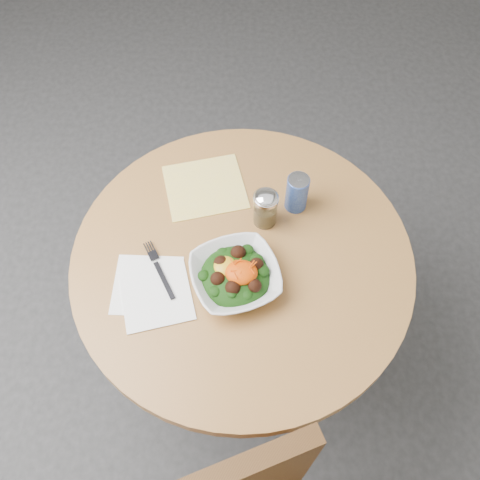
% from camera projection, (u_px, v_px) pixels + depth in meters
% --- Properties ---
extents(ground, '(6.00, 6.00, 0.00)m').
position_uv_depth(ground, '(242.00, 354.00, 2.04)').
color(ground, '#2B2B2D').
rests_on(ground, ground).
extents(table, '(0.90, 0.90, 0.75)m').
position_uv_depth(table, '(242.00, 290.00, 1.57)').
color(table, black).
rests_on(table, ground).
extents(cloth_napkin, '(0.26, 0.25, 0.00)m').
position_uv_depth(cloth_napkin, '(205.00, 187.00, 1.52)').
color(cloth_napkin, yellow).
rests_on(cloth_napkin, table).
extents(paper_napkins, '(0.22, 0.22, 0.00)m').
position_uv_depth(paper_napkins, '(152.00, 290.00, 1.35)').
color(paper_napkins, white).
rests_on(paper_napkins, table).
extents(salad_bowl, '(0.28, 0.28, 0.08)m').
position_uv_depth(salad_bowl, '(235.00, 276.00, 1.33)').
color(salad_bowl, silver).
rests_on(salad_bowl, table).
extents(fork, '(0.10, 0.17, 0.00)m').
position_uv_depth(fork, '(159.00, 268.00, 1.37)').
color(fork, black).
rests_on(fork, table).
extents(spice_shaker, '(0.07, 0.07, 0.12)m').
position_uv_depth(spice_shaker, '(265.00, 208.00, 1.41)').
color(spice_shaker, silver).
rests_on(spice_shaker, table).
extents(beverage_can, '(0.06, 0.06, 0.12)m').
position_uv_depth(beverage_can, '(297.00, 193.00, 1.44)').
color(beverage_can, '#0D2596').
rests_on(beverage_can, table).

